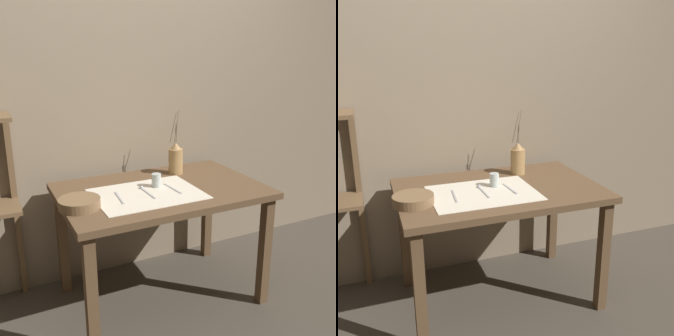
% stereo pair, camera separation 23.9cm
% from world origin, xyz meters
% --- Properties ---
extents(ground_plane, '(12.00, 12.00, 0.00)m').
position_xyz_m(ground_plane, '(0.00, 0.00, 0.00)').
color(ground_plane, '#473F35').
extents(stone_wall_back, '(7.00, 0.06, 2.40)m').
position_xyz_m(stone_wall_back, '(0.00, 0.51, 1.20)').
color(stone_wall_back, gray).
rests_on(stone_wall_back, ground_plane).
extents(wooden_table, '(1.23, 0.81, 0.76)m').
position_xyz_m(wooden_table, '(0.00, 0.00, 0.66)').
color(wooden_table, brown).
rests_on(wooden_table, ground_plane).
extents(linen_cloth, '(0.62, 0.47, 0.00)m').
position_xyz_m(linen_cloth, '(-0.12, -0.06, 0.76)').
color(linen_cloth, beige).
rests_on(linen_cloth, wooden_table).
extents(pitcher_with_flowers, '(0.10, 0.10, 0.43)m').
position_xyz_m(pitcher_with_flowers, '(0.21, 0.22, 0.86)').
color(pitcher_with_flowers, '#A87F4C').
rests_on(pitcher_with_flowers, wooden_table).
extents(wooden_bowl, '(0.22, 0.22, 0.05)m').
position_xyz_m(wooden_bowl, '(-0.53, -0.10, 0.79)').
color(wooden_bowl, brown).
rests_on(wooden_bowl, wooden_table).
extents(glass_tumbler_near, '(0.06, 0.06, 0.08)m').
position_xyz_m(glass_tumbler_near, '(-0.02, 0.02, 0.81)').
color(glass_tumbler_near, '#B7C1BC').
rests_on(glass_tumbler_near, wooden_table).
extents(fork_inner, '(0.03, 0.20, 0.00)m').
position_xyz_m(fork_inner, '(-0.29, -0.06, 0.77)').
color(fork_inner, '#A8A8AD').
rests_on(fork_inner, wooden_table).
extents(spoon_outer, '(0.02, 0.21, 0.02)m').
position_xyz_m(spoon_outer, '(-0.11, -0.00, 0.77)').
color(spoon_outer, '#A8A8AD').
rests_on(spoon_outer, wooden_table).
extents(fork_outer, '(0.03, 0.20, 0.00)m').
position_xyz_m(fork_outer, '(0.05, -0.06, 0.77)').
color(fork_outer, '#A8A8AD').
rests_on(fork_outer, wooden_table).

